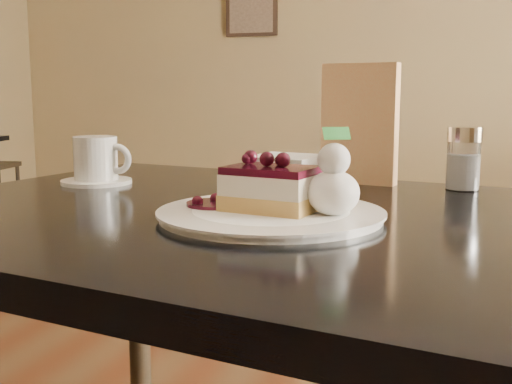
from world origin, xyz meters
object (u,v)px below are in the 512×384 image
(main_table, at_px, (286,266))
(coffee_set, at_px, (97,163))
(cheesecake_slice, at_px, (271,189))
(dessert_plate, at_px, (271,215))

(main_table, bearing_deg, coffee_set, 167.42)
(cheesecake_slice, distance_m, coffee_set, 0.49)
(coffee_set, bearing_deg, cheesecake_slice, -28.60)
(dessert_plate, height_order, coffee_set, coffee_set)
(dessert_plate, height_order, cheesecake_slice, cheesecake_slice)
(main_table, relative_size, dessert_plate, 4.41)
(cheesecake_slice, relative_size, coffee_set, 0.96)
(dessert_plate, bearing_deg, main_table, 80.12)
(dessert_plate, distance_m, cheesecake_slice, 0.04)
(main_table, bearing_deg, cheesecake_slice, -90.00)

